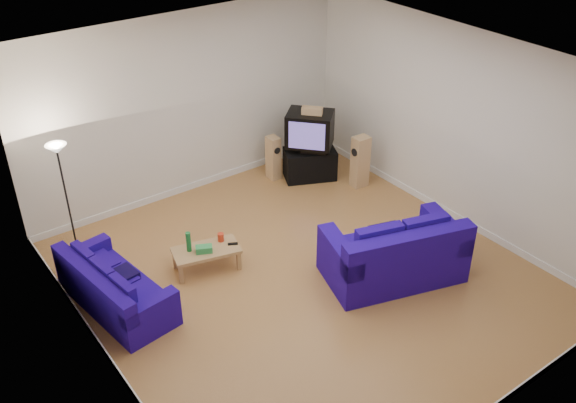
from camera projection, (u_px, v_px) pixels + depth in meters
room at (306, 186)px, 8.63m from camera, size 6.01×6.51×3.21m
sofa_three_seat at (113, 291)px, 8.73m from camera, size 1.06×1.97×0.73m
sofa_loveseat at (395, 257)px, 9.24m from camera, size 2.17×1.60×0.97m
coffee_table at (206, 252)px, 9.45m from camera, size 1.06×0.71×0.35m
bottle at (189, 242)px, 9.30m from camera, size 0.08×0.08×0.32m
tissue_box at (204, 249)px, 9.34m from camera, size 0.27×0.22×0.10m
red_canister at (221, 237)px, 9.57m from camera, size 0.10×0.10×0.13m
remote at (233, 244)px, 9.52m from camera, size 0.15×0.11×0.02m
tv_stand at (310, 164)px, 11.84m from camera, size 1.06×0.86×0.57m
av_receiver at (314, 148)px, 11.65m from camera, size 0.59×0.58×0.11m
television at (310, 129)px, 11.48m from camera, size 0.98×1.00×0.62m
centre_speaker at (312, 111)px, 11.24m from camera, size 0.35×0.37×0.13m
speaker_left at (273, 158)px, 11.76m from camera, size 0.19×0.26×0.83m
speaker_right at (360, 162)px, 11.48m from camera, size 0.31×0.24×0.97m
floor_lamp at (60, 164)px, 9.29m from camera, size 0.31×0.31×1.80m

